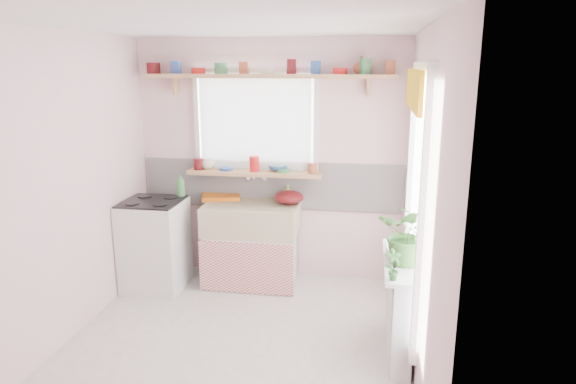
# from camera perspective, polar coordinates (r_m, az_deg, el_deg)

# --- Properties ---
(room) EXTENTS (3.20, 3.20, 3.20)m
(room) POSITION_cam_1_polar(r_m,az_deg,el_deg) (4.54, 4.49, 3.02)
(room) COLOR silver
(room) RESTS_ON ground
(sink_unit) EXTENTS (0.95, 0.65, 1.11)m
(sink_unit) POSITION_cam_1_polar(r_m,az_deg,el_deg) (5.33, -4.06, -5.76)
(sink_unit) COLOR white
(sink_unit) RESTS_ON ground
(cooker) EXTENTS (0.58, 0.58, 0.93)m
(cooker) POSITION_cam_1_polar(r_m,az_deg,el_deg) (5.40, -14.57, -5.62)
(cooker) COLOR white
(cooker) RESTS_ON ground
(radiator_ledge) EXTENTS (0.22, 0.95, 0.78)m
(radiator_ledge) POSITION_cam_1_polar(r_m,az_deg,el_deg) (4.22, 12.30, -12.14)
(radiator_ledge) COLOR white
(radiator_ledge) RESTS_ON ground
(windowsill) EXTENTS (1.40, 0.22, 0.04)m
(windowsill) POSITION_cam_1_polar(r_m,az_deg,el_deg) (5.31, -3.73, 2.12)
(windowsill) COLOR tan
(windowsill) RESTS_ON room
(pine_shelf) EXTENTS (2.52, 0.24, 0.04)m
(pine_shelf) POSITION_cam_1_polar(r_m,az_deg,el_deg) (5.16, -2.27, 12.75)
(pine_shelf) COLOR tan
(pine_shelf) RESTS_ON room
(shelf_crockery) EXTENTS (2.47, 0.11, 0.12)m
(shelf_crockery) POSITION_cam_1_polar(r_m,az_deg,el_deg) (5.16, -2.27, 13.59)
(shelf_crockery) COLOR #590F14
(shelf_crockery) RESTS_ON pine_shelf
(sill_crockery) EXTENTS (1.35, 0.11, 0.12)m
(sill_crockery) POSITION_cam_1_polar(r_m,az_deg,el_deg) (5.30, -3.74, 2.93)
(sill_crockery) COLOR #590F14
(sill_crockery) RESTS_ON windowsill
(dish_tray) EXTENTS (0.46, 0.39, 0.04)m
(dish_tray) POSITION_cam_1_polar(r_m,az_deg,el_deg) (5.49, -7.46, -0.48)
(dish_tray) COLOR orange
(dish_tray) RESTS_ON sink_unit
(colander) EXTENTS (0.38, 0.38, 0.13)m
(colander) POSITION_cam_1_polar(r_m,az_deg,el_deg) (5.22, 0.13, -0.59)
(colander) COLOR #570F12
(colander) RESTS_ON sink_unit
(jade_plant) EXTENTS (0.54, 0.51, 0.47)m
(jade_plant) POSITION_cam_1_polar(r_m,az_deg,el_deg) (3.92, 13.29, -4.56)
(jade_plant) COLOR #396829
(jade_plant) RESTS_ON radiator_ledge
(fruit_bowl) EXTENTS (0.35, 0.35, 0.08)m
(fruit_bowl) POSITION_cam_1_polar(r_m,az_deg,el_deg) (4.12, 13.00, -6.49)
(fruit_bowl) COLOR silver
(fruit_bowl) RESTS_ON radiator_ledge
(herb_pot) EXTENTS (0.14, 0.12, 0.22)m
(herb_pot) POSITION_cam_1_polar(r_m,az_deg,el_deg) (3.65, 11.60, -7.95)
(herb_pot) COLOR #2E6528
(herb_pot) RESTS_ON radiator_ledge
(soap_bottle_sink) EXTENTS (0.09, 0.10, 0.17)m
(soap_bottle_sink) POSITION_cam_1_polar(r_m,az_deg,el_deg) (5.31, 0.00, -0.10)
(soap_bottle_sink) COLOR #E6F26B
(soap_bottle_sink) RESTS_ON sink_unit
(sill_cup) EXTENTS (0.15, 0.15, 0.11)m
(sill_cup) POSITION_cam_1_polar(r_m,az_deg,el_deg) (5.46, -8.90, 3.08)
(sill_cup) COLOR #EDE5CD
(sill_cup) RESTS_ON windowsill
(sill_bowl) EXTENTS (0.24, 0.24, 0.06)m
(sill_bowl) POSITION_cam_1_polar(r_m,az_deg,el_deg) (5.32, -1.11, 2.71)
(sill_bowl) COLOR #2F5F99
(sill_bowl) RESTS_ON windowsill
(shelf_vase) EXTENTS (0.16, 0.16, 0.16)m
(shelf_vase) POSITION_cam_1_polar(r_m,az_deg,el_deg) (5.12, 8.13, 13.76)
(shelf_vase) COLOR brown
(shelf_vase) RESTS_ON pine_shelf
(cooker_bottle) EXTENTS (0.12, 0.12, 0.24)m
(cooker_bottle) POSITION_cam_1_polar(r_m,az_deg,el_deg) (5.35, -11.86, 0.79)
(cooker_bottle) COLOR #44894B
(cooker_bottle) RESTS_ON cooker
(fruit) EXTENTS (0.20, 0.14, 0.10)m
(fruit) POSITION_cam_1_polar(r_m,az_deg,el_deg) (4.10, 13.13, -5.65)
(fruit) COLOR #ED5A14
(fruit) RESTS_ON fruit_bowl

